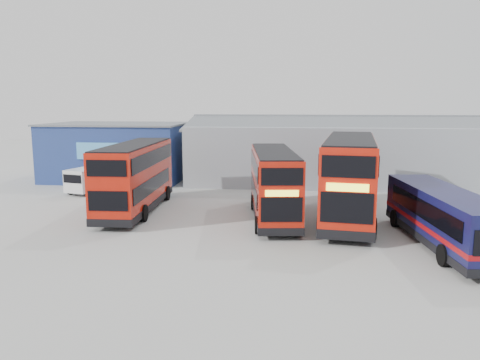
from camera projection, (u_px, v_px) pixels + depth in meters
ground_plane at (251, 240)px, 23.99m from camera, size 120.00×120.00×0.00m
office_block at (118, 151)px, 42.84m from camera, size 12.30×8.32×5.12m
maintenance_shed at (361, 152)px, 42.21m from camera, size 30.50×12.00×5.89m
double_decker_left at (136, 178)px, 30.02m from camera, size 3.07×10.52×4.40m
double_decker_centre at (274, 185)px, 28.18m from camera, size 3.63×10.04×4.16m
double_decker_right at (349, 179)px, 27.88m from camera, size 4.24×11.94×4.95m
single_decker_blue at (443, 219)px, 22.80m from camera, size 3.50×10.45×2.78m
panel_van at (92, 178)px, 36.74m from camera, size 2.83×4.79×1.97m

